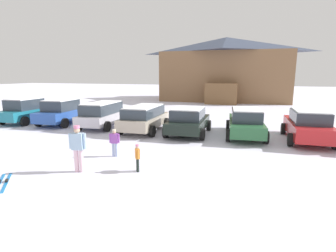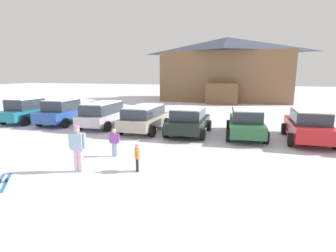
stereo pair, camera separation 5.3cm
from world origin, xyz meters
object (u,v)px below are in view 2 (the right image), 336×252
at_px(parked_blue_hatchback, 63,112).
at_px(parked_green_coupe, 246,122).
at_px(skier_adult_in_blue_parka, 78,146).
at_px(ski_lodge, 226,69).
at_px(parked_silver_wagon, 103,114).
at_px(parked_teal_hatchback, 27,110).
at_px(skier_child_in_orange_jacket, 137,156).
at_px(parked_black_sedan, 189,121).
at_px(parked_red_sedan, 308,125).
at_px(skier_child_in_purple_jacket, 114,141).
at_px(parked_beige_suv, 145,117).
at_px(pair_of_skis, 3,182).

xyz_separation_m(parked_blue_hatchback, parked_green_coupe, (12.19, 0.09, -0.06)).
bearing_deg(parked_green_coupe, skier_adult_in_blue_parka, -125.61).
height_order(ski_lodge, parked_silver_wagon, ski_lodge).
distance_m(parked_teal_hatchback, skier_child_in_orange_jacket, 13.38).
xyz_separation_m(parked_black_sedan, skier_child_in_orange_jacket, (-0.25, -6.33, -0.23)).
bearing_deg(parked_green_coupe, ski_lodge, 99.56).
xyz_separation_m(parked_red_sedan, skier_child_in_purple_jacket, (-8.09, -5.39, -0.18)).
xyz_separation_m(ski_lodge, skier_child_in_purple_jacket, (-1.42, -26.93, -3.46)).
bearing_deg(parked_black_sedan, parked_teal_hatchback, 179.51).
bearing_deg(parked_beige_suv, pair_of_skis, -97.82).
height_order(ski_lodge, skier_child_in_purple_jacket, ski_lodge).
bearing_deg(parked_green_coupe, parked_blue_hatchback, -179.58).
distance_m(parked_blue_hatchback, parked_red_sedan, 15.25).
bearing_deg(parked_teal_hatchback, parked_beige_suv, -0.97).
height_order(parked_green_coupe, skier_adult_in_blue_parka, skier_adult_in_blue_parka).
bearing_deg(parked_black_sedan, skier_child_in_orange_jacket, -92.26).
xyz_separation_m(ski_lodge, parked_black_sedan, (0.48, -21.89, -3.33)).
distance_m(parked_silver_wagon, parked_red_sedan, 12.00).
distance_m(parked_red_sedan, skier_child_in_orange_jacket, 9.29).
bearing_deg(parked_teal_hatchback, ski_lodge, 62.18).
bearing_deg(parked_red_sedan, parked_silver_wagon, -179.51).
distance_m(parked_blue_hatchback, skier_adult_in_blue_parka, 10.06).
relative_size(parked_blue_hatchback, skier_adult_in_blue_parka, 2.62).
bearing_deg(skier_adult_in_blue_parka, parked_red_sedan, 41.24).
bearing_deg(parked_teal_hatchback, parked_black_sedan, -0.49).
distance_m(parked_black_sedan, skier_adult_in_blue_parka, 7.35).
bearing_deg(pair_of_skis, skier_child_in_purple_jacket, 60.86).
bearing_deg(parked_blue_hatchback, skier_adult_in_blue_parka, -47.05).
distance_m(skier_adult_in_blue_parka, pair_of_skis, 2.51).
height_order(parked_silver_wagon, pair_of_skis, parked_silver_wagon).
relative_size(parked_black_sedan, parked_red_sedan, 0.92).
xyz_separation_m(ski_lodge, parked_red_sedan, (6.67, -21.54, -3.28)).
distance_m(parked_silver_wagon, pair_of_skis, 9.11).
bearing_deg(parked_teal_hatchback, skier_child_in_orange_jacket, -28.75).
bearing_deg(parked_teal_hatchback, parked_silver_wagon, 1.34).
bearing_deg(parked_red_sedan, parked_black_sedan, -176.77).
bearing_deg(parked_blue_hatchback, parked_black_sedan, -2.22).
height_order(ski_lodge, parked_red_sedan, ski_lodge).
relative_size(parked_black_sedan, pair_of_skis, 2.83).
distance_m(skier_child_in_purple_jacket, skier_child_in_orange_jacket, 2.10).
height_order(parked_blue_hatchback, parked_green_coupe, parked_blue_hatchback).
xyz_separation_m(parked_blue_hatchback, pair_of_skis, (5.16, -8.97, -0.84)).
relative_size(parked_beige_suv, pair_of_skis, 2.96).
distance_m(parked_teal_hatchback, parked_blue_hatchback, 2.94).
xyz_separation_m(skier_adult_in_blue_parka, pair_of_skis, (-1.69, -1.61, -0.92)).
bearing_deg(skier_child_in_purple_jacket, skier_child_in_orange_jacket, -38.10).
bearing_deg(skier_child_in_purple_jacket, parked_teal_hatchback, 152.97).
height_order(ski_lodge, skier_adult_in_blue_parka, ski_lodge).
height_order(parked_beige_suv, parked_red_sedan, parked_red_sedan).
distance_m(parked_green_coupe, skier_adult_in_blue_parka, 9.16).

